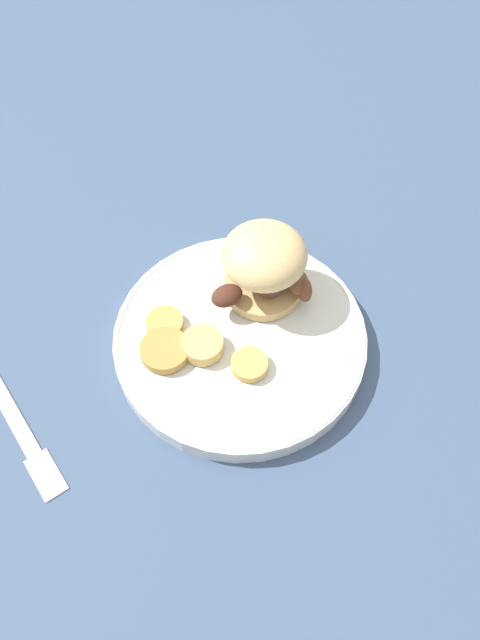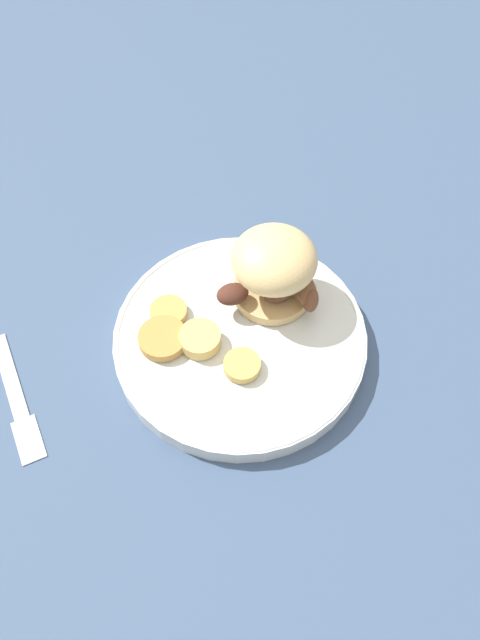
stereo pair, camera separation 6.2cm
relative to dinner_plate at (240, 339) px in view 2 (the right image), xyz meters
The scene contains 8 objects.
ground_plane 0.01m from the dinner_plate, ahead, with size 4.00×4.00×0.00m, color #3D5170.
dinner_plate is the anchor object (origin of this frame).
sandwich 0.08m from the dinner_plate, 78.01° to the right, with size 0.11×0.11×0.08m.
potato_round_0 0.05m from the dinner_plate, 62.43° to the left, with size 0.04×0.04×0.02m, color #DBB766.
potato_round_1 0.08m from the dinner_plate, 53.51° to the left, with size 0.05×0.05×0.01m, color #BC8942.
potato_round_2 0.08m from the dinner_plate, 28.95° to the left, with size 0.04×0.04×0.01m, color tan.
potato_round_3 0.04m from the dinner_plate, 139.30° to the left, with size 0.04×0.04×0.01m, color tan.
fork 0.24m from the dinner_plate, 61.95° to the left, with size 0.15×0.07×0.00m.
Camera 2 is at (-0.25, 0.24, 0.57)m, focal length 35.00 mm.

